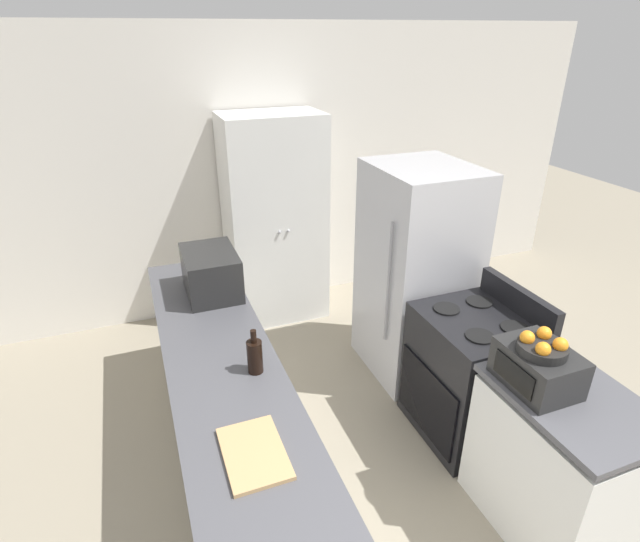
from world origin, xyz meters
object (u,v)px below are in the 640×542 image
at_px(toaster_oven, 537,368).
at_px(fruit_bowl, 543,346).
at_px(stove, 470,375).
at_px(microwave, 211,273).
at_px(refrigerator, 416,274).
at_px(pantry_cabinet, 275,221).
at_px(wine_bottle, 255,356).

distance_m(toaster_oven, fruit_bowl, 0.15).
xyz_separation_m(stove, microwave, (-1.50, 0.95, 0.59)).
xyz_separation_m(microwave, toaster_oven, (1.35, -1.59, -0.04)).
bearing_deg(stove, refrigerator, 88.57).
bearing_deg(fruit_bowl, toaster_oven, 40.62).
relative_size(refrigerator, toaster_oven, 4.32).
height_order(stove, fruit_bowl, fruit_bowl).
bearing_deg(microwave, stove, -32.44).
bearing_deg(pantry_cabinet, fruit_bowl, -77.60).
height_order(stove, wine_bottle, wine_bottle).
xyz_separation_m(microwave, fruit_bowl, (1.34, -1.60, 0.10)).
relative_size(pantry_cabinet, refrigerator, 1.14).
bearing_deg(stove, pantry_cabinet, 110.35).
relative_size(microwave, wine_bottle, 1.92).
xyz_separation_m(refrigerator, microwave, (-1.52, 0.16, 0.20)).
bearing_deg(wine_bottle, refrigerator, 28.89).
relative_size(refrigerator, microwave, 3.41).
height_order(toaster_oven, fruit_bowl, fruit_bowl).
distance_m(pantry_cabinet, microwave, 1.30).
height_order(pantry_cabinet, fruit_bowl, pantry_cabinet).
bearing_deg(fruit_bowl, stove, 75.97).
distance_m(refrigerator, toaster_oven, 1.45).
distance_m(wine_bottle, fruit_bowl, 1.44).
height_order(wine_bottle, fruit_bowl, fruit_bowl).
distance_m(pantry_cabinet, fruit_bowl, 2.73).
relative_size(refrigerator, fruit_bowl, 6.95).
xyz_separation_m(stove, refrigerator, (0.02, 0.79, 0.38)).
xyz_separation_m(pantry_cabinet, toaster_oven, (0.60, -2.64, 0.04)).
xyz_separation_m(refrigerator, fruit_bowl, (-0.18, -1.44, 0.30)).
xyz_separation_m(wine_bottle, fruit_bowl, (1.28, -0.63, 0.15)).
xyz_separation_m(pantry_cabinet, fruit_bowl, (0.58, -2.66, 0.19)).
relative_size(toaster_oven, fruit_bowl, 1.61).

